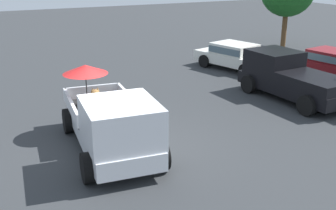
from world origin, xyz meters
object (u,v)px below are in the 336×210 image
object	(u,v)px
pickup_truck_red	(290,77)
parked_sedan_near	(334,63)
pickup_truck_main	(112,123)
parked_sedan_far	(235,55)

from	to	relation	value
pickup_truck_red	parked_sedan_near	world-z (taller)	pickup_truck_red
pickup_truck_main	pickup_truck_red	world-z (taller)	pickup_truck_main
parked_sedan_near	parked_sedan_far	xyz separation A→B (m)	(-3.53, -3.22, 0.00)
pickup_truck_red	parked_sedan_far	world-z (taller)	pickup_truck_red
parked_sedan_near	parked_sedan_far	world-z (taller)	same
pickup_truck_main	parked_sedan_far	bearing A→B (deg)	132.85
pickup_truck_red	pickup_truck_main	bearing A→B (deg)	99.17
pickup_truck_main	parked_sedan_near	size ratio (longest dim) A/B	1.14
pickup_truck_main	parked_sedan_far	distance (m)	11.31
pickup_truck_main	parked_sedan_far	size ratio (longest dim) A/B	1.13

